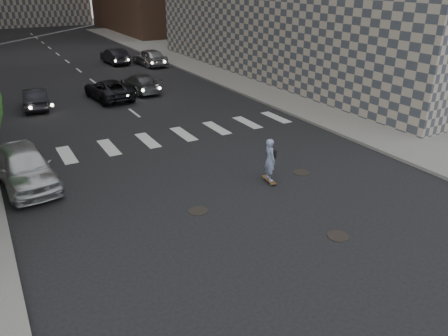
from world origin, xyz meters
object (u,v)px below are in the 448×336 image
object	(u,v)px
traffic_car_c	(108,90)
traffic_car_d	(150,57)
silver_sedan	(25,167)
traffic_car_b	(140,83)
traffic_car_e	(115,56)
skateboarder	(270,160)
traffic_car_a	(36,98)

from	to	relation	value
traffic_car_c	traffic_car_d	xyz separation A→B (m)	(6.70, 10.00, 0.13)
silver_sedan	traffic_car_b	size ratio (longest dim) A/B	1.07
silver_sedan	traffic_car_e	size ratio (longest dim) A/B	1.09
skateboarder	silver_sedan	world-z (taller)	skateboarder
silver_sedan	traffic_car_d	size ratio (longest dim) A/B	1.03
skateboarder	silver_sedan	xyz separation A→B (m)	(-8.59, 4.51, -0.17)
traffic_car_d	traffic_car_e	world-z (taller)	traffic_car_d
traffic_car_d	silver_sedan	bearing A→B (deg)	52.67
traffic_car_a	traffic_car_d	distance (m)	15.05
silver_sedan	traffic_car_a	xyz separation A→B (m)	(2.00, 11.59, -0.17)
silver_sedan	traffic_car_a	world-z (taller)	silver_sedan
traffic_car_c	traffic_car_e	distance (m)	13.19
silver_sedan	traffic_car_c	world-z (taller)	silver_sedan
traffic_car_a	traffic_car_c	bearing A→B (deg)	-173.18
silver_sedan	traffic_car_d	xyz separation A→B (m)	(13.29, 21.55, -0.03)
traffic_car_b	traffic_car_e	world-z (taller)	traffic_car_e
silver_sedan	traffic_car_b	world-z (taller)	silver_sedan
skateboarder	traffic_car_e	bearing A→B (deg)	93.31
traffic_car_b	traffic_car_e	size ratio (longest dim) A/B	1.01
silver_sedan	traffic_car_e	distance (m)	26.35
traffic_car_a	traffic_car_b	bearing A→B (deg)	-166.00
traffic_car_d	traffic_car_c	bearing A→B (deg)	50.53
silver_sedan	traffic_car_a	size ratio (longest dim) A/B	1.22
skateboarder	traffic_car_c	world-z (taller)	skateboarder
skateboarder	traffic_car_d	distance (m)	26.47
skateboarder	traffic_car_a	bearing A→B (deg)	119.91
skateboarder	traffic_car_e	world-z (taller)	skateboarder
traffic_car_b	traffic_car_c	size ratio (longest dim) A/B	0.94
traffic_car_c	traffic_car_a	bearing A→B (deg)	-6.01
skateboarder	traffic_car_b	world-z (taller)	skateboarder
traffic_car_a	traffic_car_e	world-z (taller)	traffic_car_e
traffic_car_a	traffic_car_c	world-z (taller)	traffic_car_c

